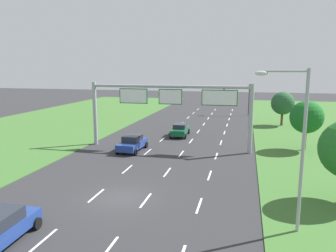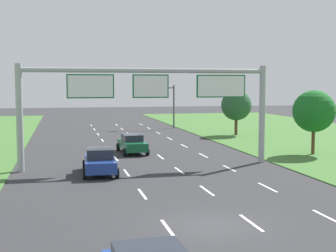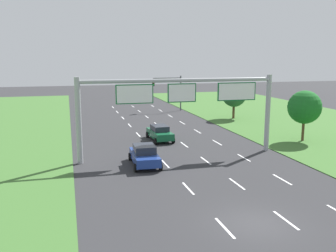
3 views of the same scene
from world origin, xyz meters
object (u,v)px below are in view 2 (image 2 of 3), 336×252
Objects in this scene: traffic_light_mast at (159,99)px; roadside_tree_far at (236,105)px; car_near_red at (132,143)px; car_mid_lane at (100,161)px; sign_gantry at (151,95)px; roadside_tree_mid at (314,111)px.

roadside_tree_far is (6.69, -9.84, -0.50)m from traffic_light_mast.
car_mid_lane is (-3.34, -8.51, 0.01)m from car_near_red.
sign_gantry is 3.41× the size of roadside_tree_far.
roadside_tree_far is (13.25, 10.70, 2.56)m from car_near_red.
car_near_red is 0.80× the size of traffic_light_mast.
car_near_red is at bearing -141.09° from roadside_tree_far.
car_near_red is 17.22m from roadside_tree_far.
traffic_light_mast is (6.57, 20.54, 3.07)m from car_near_red.
car_mid_lane is at bearing -166.20° from roadside_tree_mid.
car_mid_lane reaches higher than car_near_red.
roadside_tree_mid is at bearing -86.80° from roadside_tree_far.
sign_gantry is 27.98m from traffic_light_mast.
traffic_light_mast is (6.23, 27.26, -1.09)m from sign_gantry.
car_mid_lane is at bearing -130.83° from roadside_tree_far.
roadside_tree_mid is at bearing 15.89° from car_mid_lane.
car_mid_lane is 0.88× the size of roadside_tree_far.
car_mid_lane is 18.15m from roadside_tree_mid.
roadside_tree_far is at bearing 51.26° from car_mid_lane.
sign_gantry reaches higher than car_near_red.
car_near_red is 21.78m from traffic_light_mast.
sign_gantry reaches higher than roadside_tree_far.
traffic_light_mast is at bearing 77.13° from sign_gantry.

